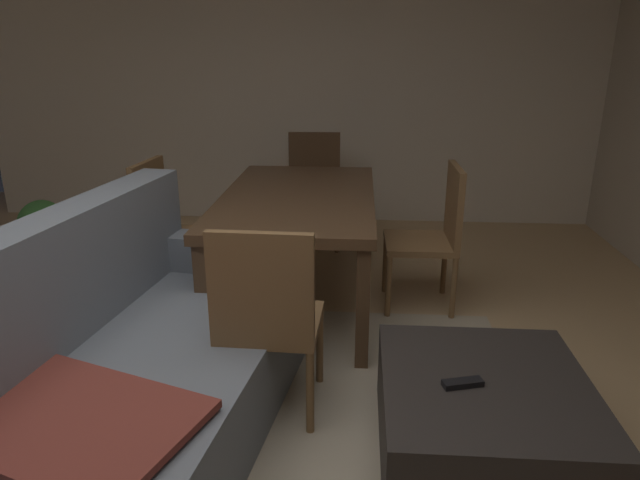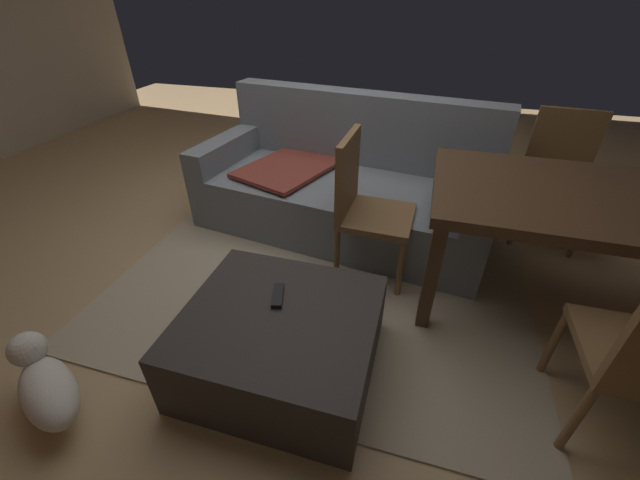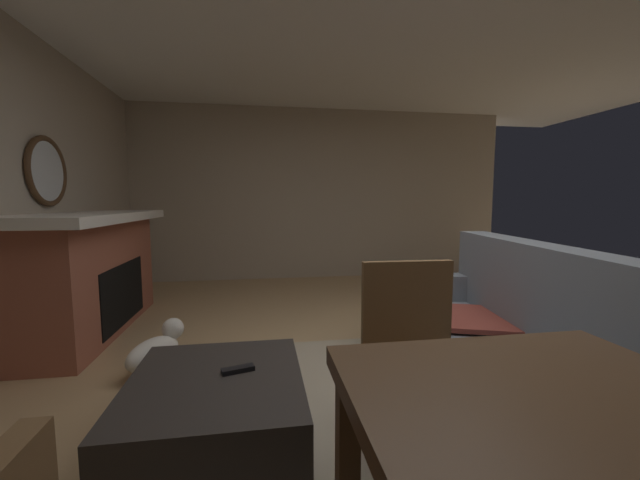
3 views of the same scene
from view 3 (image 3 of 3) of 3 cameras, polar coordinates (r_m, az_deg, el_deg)
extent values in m
plane|color=tan|center=(2.58, 13.05, -22.18)|extent=(9.07, 9.07, 0.00)
cube|color=#B7A893|center=(5.95, -0.56, 6.97)|extent=(0.12, 6.04, 2.63)
cube|color=tan|center=(2.19, 5.71, -27.41)|extent=(2.60, 2.00, 0.01)
cube|color=#9E5642|center=(4.04, -31.99, -4.90)|extent=(1.88, 0.60, 1.03)
cube|color=black|center=(3.98, -28.38, -7.27)|extent=(1.03, 0.10, 0.56)
cube|color=white|center=(3.97, -31.76, 2.98)|extent=(2.12, 0.76, 0.08)
torus|color=#4C331E|center=(4.11, -36.25, 8.45)|extent=(0.62, 0.05, 0.62)
cylinder|color=silver|center=(4.11, -36.25, 8.45)|extent=(0.52, 0.01, 0.52)
cube|color=slate|center=(2.38, 23.22, -19.47)|extent=(2.29, 1.28, 0.42)
cube|color=slate|center=(2.41, 32.31, -7.43)|extent=(2.18, 0.50, 0.55)
cube|color=slate|center=(3.16, 15.97, -6.92)|extent=(0.31, 1.00, 0.20)
cube|color=brown|center=(2.67, 19.53, -11.00)|extent=(0.81, 0.98, 0.03)
cube|color=#2D2826|center=(2.06, -15.49, -24.22)|extent=(0.90, 0.82, 0.37)
cube|color=black|center=(2.00, -12.41, -18.76)|extent=(0.09, 0.17, 0.02)
cube|color=#513823|center=(1.78, 34.13, -24.40)|extent=(0.07, 0.07, 0.68)
cube|color=#513823|center=(1.43, 4.23, -31.67)|extent=(0.07, 0.07, 0.68)
cube|color=brown|center=(1.79, 15.28, -20.15)|extent=(0.45, 0.45, 0.04)
cube|color=brown|center=(1.87, 13.12, -10.40)|extent=(0.05, 0.44, 0.48)
cylinder|color=brown|center=(1.83, 24.35, -27.96)|extent=(0.04, 0.04, 0.41)
cylinder|color=brown|center=(1.69, 10.76, -30.81)|extent=(0.04, 0.04, 0.41)
cylinder|color=brown|center=(2.13, 18.26, -22.56)|extent=(0.04, 0.04, 0.41)
cylinder|color=brown|center=(2.01, 6.89, -24.20)|extent=(0.04, 0.04, 0.41)
ellipsoid|color=silver|center=(2.95, -24.12, -15.55)|extent=(0.48, 0.40, 0.21)
sphere|color=silver|center=(3.05, -21.56, -12.48)|extent=(0.16, 0.16, 0.16)
camera|label=1|loc=(3.79, -4.67, 12.21)|focal=31.91mm
camera|label=2|loc=(1.90, -58.70, 16.00)|focal=21.27mm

